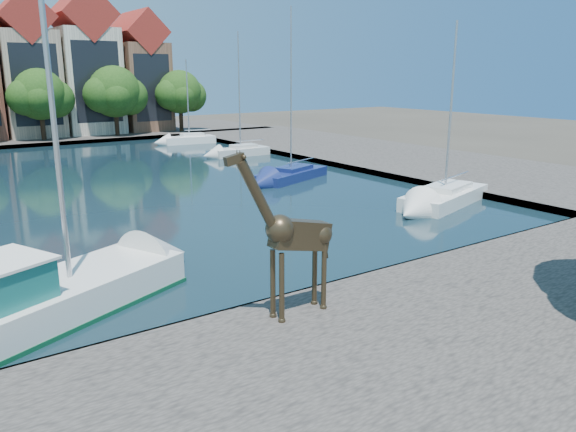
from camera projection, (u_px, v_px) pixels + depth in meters
name	position (u px, v px, depth m)	size (l,w,h in m)	color
ground	(310.00, 300.00, 19.26)	(160.00, 160.00, 0.00)	#38332B
water_basin	(100.00, 186.00, 38.37)	(38.00, 50.00, 0.08)	black
near_quay	(482.00, 384.00, 13.62)	(50.00, 14.00, 0.50)	#544E48
far_quay	(15.00, 139.00, 63.82)	(60.00, 16.00, 0.50)	#544E48
right_quay	(370.00, 154.00, 52.08)	(14.00, 52.00, 0.50)	#544E48
townhouse_east_inner	(27.00, 71.00, 63.04)	(5.94, 9.18, 15.79)	tan
townhouse_east_mid	(85.00, 68.00, 66.53)	(6.43, 9.18, 16.65)	beige
townhouse_east_end	(139.00, 76.00, 70.36)	(5.44, 9.18, 14.43)	brown
far_tree_mid_east	(41.00, 96.00, 59.37)	(7.02, 5.40, 7.52)	#332114
far_tree_east	(115.00, 93.00, 63.75)	(7.54, 5.80, 7.84)	#332114
far_tree_far_east	(181.00, 93.00, 68.19)	(6.76, 5.20, 7.36)	#332114
giraffe_statue	(293.00, 235.00, 16.33)	(3.55, 0.68, 5.07)	#392D1C
motorsailer	(28.00, 299.00, 16.87)	(10.27, 6.76, 11.80)	silver
sailboat_right_a	(445.00, 194.00, 32.81)	(7.50, 4.39, 10.25)	white
sailboat_right_b	(291.00, 172.00, 40.30)	(6.75, 4.34, 11.80)	navy
sailboat_right_c	(240.00, 149.00, 51.87)	(5.34, 1.88, 10.98)	silver
sailboat_right_d	(189.00, 138.00, 60.68)	(5.62, 2.58, 8.81)	white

